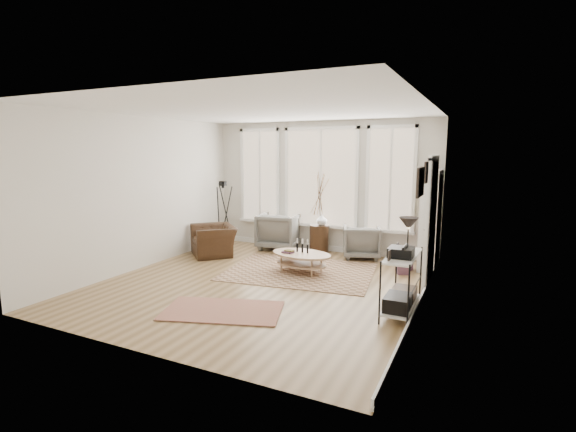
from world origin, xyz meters
The scene contains 17 objects.
room centered at (0.02, 0.03, 1.43)m, with size 5.50×5.54×2.90m.
bay_window centered at (0.00, 2.71, 1.61)m, with size 4.14×0.12×2.24m.
door centered at (2.57, 1.15, 1.12)m, with size 0.09×1.06×2.22m.
bookcase centered at (2.44, 2.23, 0.96)m, with size 0.31×0.85×2.06m.
low_shelf centered at (2.38, -0.30, 0.51)m, with size 0.38×1.08×1.30m.
wall_art centered at (2.58, -0.27, 1.88)m, with size 0.04×0.88×0.44m.
rug_main centered at (0.29, 0.92, 0.01)m, with size 2.68×2.01×0.01m, color brown.
rug_runner centered at (0.09, -1.33, 0.01)m, with size 1.65×0.92×0.01m, color maroon.
coffee_table centered at (0.33, 0.89, 0.29)m, with size 1.24×0.87×0.54m.
armchair_left centered at (-0.90, 2.45, 0.42)m, with size 0.89×0.91×0.83m, color slate.
armchair_right centered at (1.04, 2.45, 0.35)m, with size 0.74×0.77×0.70m, color slate.
side_table centered at (0.09, 2.44, 0.85)m, with size 0.42×0.42×1.77m.
vase centered at (0.14, 2.45, 0.75)m, with size 0.23×0.23×0.24m, color silver.
accent_chair centered at (-1.93, 1.30, 0.32)m, with size 0.99×0.86×0.64m, color #331E11.
tripod_camera centered at (-2.25, 2.17, 0.71)m, with size 0.54×0.54×1.54m.
book_stack_near centered at (2.05, 1.85, 0.10)m, with size 0.23×0.30×0.19m, color maroon.
book_stack_far centered at (2.05, 1.65, 0.08)m, with size 0.21×0.26×0.17m, color maroon.
Camera 1 is at (3.35, -6.01, 2.25)m, focal length 26.00 mm.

